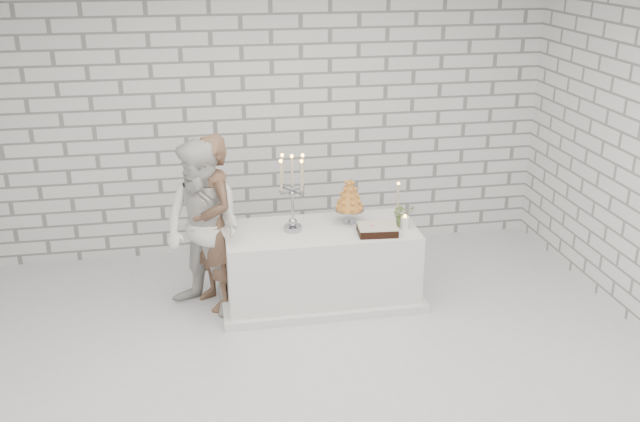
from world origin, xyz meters
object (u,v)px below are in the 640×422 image
Objects in this scene: groom at (212,224)px; bride at (203,230)px; candelabra at (292,193)px; cake_table at (321,265)px; croquembouche at (349,201)px.

groom is 0.14m from bride.
groom is at bearing 172.77° from candelabra.
groom reaches higher than bride.
cake_table is 1.09× the size of bride.
bride is 2.24× the size of candelabra.
croquembouche is (1.31, 0.00, 0.14)m from groom.
cake_table is at bearing 58.48° from groom.
bride reaches higher than croquembouche.
croquembouche is at bearing 64.36° from groom.
bride reaches higher than candelabra.
cake_table is 0.68m from croquembouche.
candelabra is at bearing 57.04° from groom.
candelabra is (0.75, -0.09, 0.28)m from groom.
cake_table is at bearing 43.71° from bride.
bride is (-1.09, -0.02, 0.45)m from cake_table.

